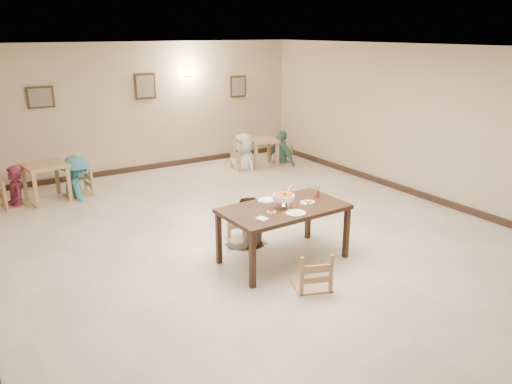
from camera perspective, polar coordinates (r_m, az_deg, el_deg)
floor at (r=8.19m, az=-0.15°, el=-5.30°), size 10.00×10.00×0.00m
ceiling at (r=7.53m, az=-0.17°, el=16.17°), size 10.00×10.00×0.00m
wall_back at (r=12.18m, az=-12.91°, el=9.35°), size 10.00×0.00×10.00m
wall_right at (r=10.37m, az=19.09°, el=7.36°), size 0.00×10.00×10.00m
baseboard_back at (r=12.44m, az=-12.40°, el=2.77°), size 8.00×0.06×0.12m
baseboard_right at (r=10.68m, az=18.21°, el=-0.25°), size 0.06×10.00×0.12m
picture_a at (r=11.55m, az=-23.42°, el=9.89°), size 0.55×0.04×0.45m
picture_b at (r=12.11m, az=-12.55°, el=11.71°), size 0.50×0.04×0.60m
picture_c at (r=13.18m, az=-2.05°, el=11.94°), size 0.45×0.04×0.55m
wall_sconce at (r=12.50m, az=-7.79°, el=13.54°), size 0.16×0.05×0.22m
main_table at (r=7.17m, az=3.20°, el=-2.31°), size 1.81×1.06×0.84m
chair_far at (r=7.86m, az=-1.08°, el=-2.25°), size 0.49×0.49×1.04m
chair_near at (r=6.57m, az=6.44°, el=-6.81°), size 0.47×0.47×1.00m
main_diner at (r=7.70m, az=-1.11°, el=-0.62°), size 0.77×0.61×1.56m
curry_warmer at (r=7.03m, az=3.18°, el=-0.61°), size 0.35×0.31×0.28m
rice_plate_far at (r=7.38m, az=1.35°, el=-0.89°), size 0.32×0.32×0.07m
rice_plate_near at (r=6.88m, az=4.55°, el=-2.39°), size 0.28×0.28×0.06m
fried_plate at (r=7.31m, az=5.88°, el=-1.15°), size 0.23×0.23×0.05m
chili_dish at (r=6.90m, az=1.77°, el=-2.30°), size 0.12×0.12×0.03m
napkin_cutlery at (r=6.64m, az=0.71°, el=-3.11°), size 0.16×0.24×0.03m
drink_glass at (r=7.57m, az=6.98°, el=-0.07°), size 0.08×0.08×0.16m
bg_table_left at (r=10.61m, az=-22.96°, el=2.26°), size 0.87×0.87×0.76m
bg_table_right at (r=12.45m, az=0.77°, el=5.48°), size 0.80×0.80×0.67m
bg_chair_ll at (r=10.57m, az=-25.96°, el=1.30°), size 0.50×0.50×1.07m
bg_chair_lr at (r=10.71m, az=-19.88°, el=2.24°), size 0.50×0.50×1.06m
bg_chair_rl at (r=12.17m, az=-1.48°, el=4.98°), size 0.47×0.47×1.00m
bg_chair_rr at (r=12.76m, az=2.96°, el=5.33°), size 0.42×0.42×0.90m
bg_diner_a at (r=10.51m, az=-26.16°, el=2.70°), size 0.42×0.61×1.60m
bg_diner_b at (r=10.63m, az=-20.06°, el=3.88°), size 0.75×1.16×1.69m
bg_diner_c at (r=12.09m, az=-1.50°, el=6.72°), size 0.68×0.93×1.75m
bg_diner_d at (r=12.68m, az=2.98°, el=7.02°), size 0.53×1.02×1.66m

